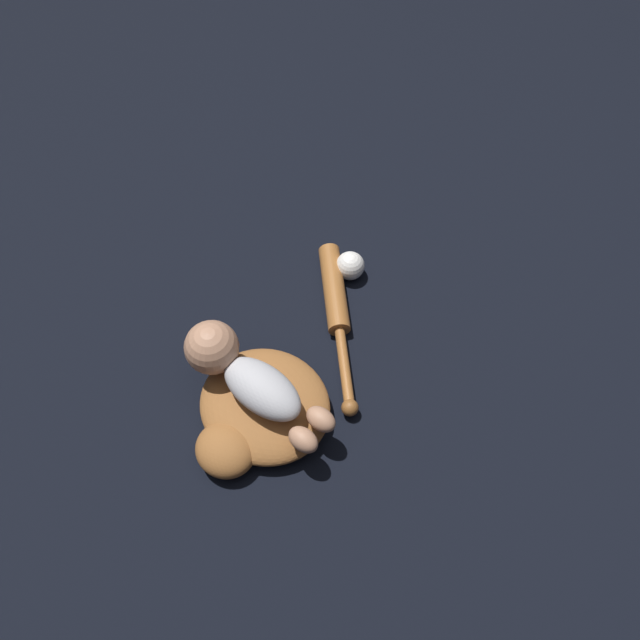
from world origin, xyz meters
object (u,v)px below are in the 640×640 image
object	(u,v)px
baseball_bat	(336,305)
baseball	(350,266)
baby_figure	(242,372)
baseball_glove	(259,412)

from	to	relation	value
baseball_bat	baseball	xyz separation A→B (m)	(0.01, -0.12, 0.01)
baseball_bat	baseball	bearing A→B (deg)	-87.10
baby_figure	baseball_bat	bearing A→B (deg)	-110.10
baseball_glove	baseball_bat	distance (m)	0.33
baseball	baseball_glove	bearing A→B (deg)	83.02
baseball_glove	baseball	size ratio (longest dim) A/B	5.09
baseball_bat	baseball	size ratio (longest dim) A/B	5.92
baseball_bat	baseball	world-z (taller)	baseball
baseball_glove	baseball	xyz separation A→B (m)	(-0.05, -0.44, -0.00)
baseball_glove	baby_figure	size ratio (longest dim) A/B	1.01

